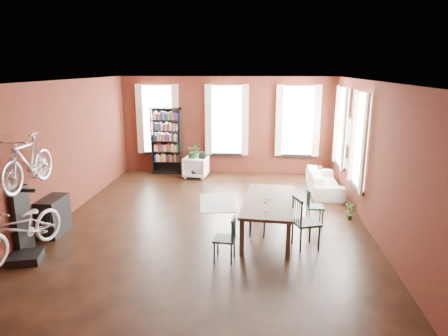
# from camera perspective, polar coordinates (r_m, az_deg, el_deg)

# --- Properties ---
(room) EXTENTS (9.00, 9.04, 3.22)m
(room) POSITION_cam_1_polar(r_m,az_deg,el_deg) (9.31, 0.03, 5.90)
(room) COLOR black
(room) RESTS_ON ground
(dining_table) EXTENTS (1.22, 2.35, 0.77)m
(dining_table) POSITION_cam_1_polar(r_m,az_deg,el_deg) (8.59, 6.37, -7.01)
(dining_table) COLOR #4E3D2E
(dining_table) RESTS_ON ground
(dining_chair_a) EXTENTS (0.43, 0.43, 0.85)m
(dining_chair_a) POSITION_cam_1_polar(r_m,az_deg,el_deg) (7.45, 0.05, -10.05)
(dining_chair_a) COLOR #193834
(dining_chair_a) RESTS_ON ground
(dining_chair_b) EXTENTS (0.38, 0.38, 0.79)m
(dining_chair_b) POSITION_cam_1_polar(r_m,az_deg,el_deg) (8.54, 4.81, -7.04)
(dining_chair_b) COLOR black
(dining_chair_b) RESTS_ON ground
(dining_chair_c) EXTENTS (0.61, 0.61, 1.04)m
(dining_chair_c) POSITION_cam_1_polar(r_m,az_deg,el_deg) (8.08, 11.66, -7.62)
(dining_chair_c) COLOR black
(dining_chair_c) RESTS_ON ground
(dining_chair_d) EXTENTS (0.39, 0.39, 0.82)m
(dining_chair_d) POSITION_cam_1_polar(r_m,az_deg,el_deg) (9.33, 12.88, -5.41)
(dining_chair_d) COLOR #173331
(dining_chair_d) RESTS_ON ground
(bookshelf) EXTENTS (1.00, 0.32, 2.20)m
(bookshelf) POSITION_cam_1_polar(r_m,az_deg,el_deg) (13.43, -8.21, 3.85)
(bookshelf) COLOR black
(bookshelf) RESTS_ON ground
(white_armchair) EXTENTS (0.79, 0.75, 0.75)m
(white_armchair) POSITION_cam_1_polar(r_m,az_deg,el_deg) (12.95, -4.04, 0.29)
(white_armchair) COLOR silver
(white_armchair) RESTS_ON ground
(cream_sofa) EXTENTS (0.61, 2.08, 0.81)m
(cream_sofa) POSITION_cam_1_polar(r_m,az_deg,el_deg) (11.73, 14.16, -1.42)
(cream_sofa) COLOR beige
(cream_sofa) RESTS_ON ground
(striped_rug) EXTENTS (1.15, 1.61, 0.01)m
(striped_rug) POSITION_cam_1_polar(r_m,az_deg,el_deg) (10.56, -0.90, -5.01)
(striped_rug) COLOR black
(striped_rug) RESTS_ON ground
(bike_trainer) EXTENTS (0.65, 0.65, 0.15)m
(bike_trainer) POSITION_cam_1_polar(r_m,az_deg,el_deg) (8.37, -26.43, -11.39)
(bike_trainer) COLOR black
(bike_trainer) RESTS_ON ground
(bike_wall_rack) EXTENTS (0.16, 0.60, 1.30)m
(bike_wall_rack) POSITION_cam_1_polar(r_m,az_deg,el_deg) (8.58, -26.80, -6.67)
(bike_wall_rack) COLOR black
(bike_wall_rack) RESTS_ON ground
(console_table) EXTENTS (0.40, 0.80, 0.80)m
(console_table) POSITION_cam_1_polar(r_m,az_deg,el_deg) (9.33, -23.14, -6.29)
(console_table) COLOR black
(console_table) RESTS_ON ground
(plant_stand) EXTENTS (0.40, 0.40, 0.61)m
(plant_stand) POSITION_cam_1_polar(r_m,az_deg,el_deg) (12.86, -4.10, -0.11)
(plant_stand) COLOR black
(plant_stand) RESTS_ON ground
(plant_by_sofa) EXTENTS (0.48, 0.65, 0.26)m
(plant_by_sofa) POSITION_cam_1_polar(r_m,az_deg,el_deg) (12.75, 13.10, -1.41)
(plant_by_sofa) COLOR #316126
(plant_by_sofa) RESTS_ON ground
(plant_small) EXTENTS (0.28, 0.44, 0.15)m
(plant_small) POSITION_cam_1_polar(r_m,az_deg,el_deg) (9.91, 17.50, -6.59)
(plant_small) COLOR #2C5321
(plant_small) RESTS_ON ground
(bicycle_floor) EXTENTS (0.89, 1.14, 1.91)m
(bicycle_floor) POSITION_cam_1_polar(r_m,az_deg,el_deg) (8.00, -27.29, -4.68)
(bicycle_floor) COLOR beige
(bicycle_floor) RESTS_ON bike_trainer
(bicycle_hung) EXTENTS (0.47, 1.00, 1.66)m
(bicycle_hung) POSITION_cam_1_polar(r_m,az_deg,el_deg) (8.08, -26.46, 3.08)
(bicycle_hung) COLOR #A5A8AD
(bicycle_hung) RESTS_ON bike_wall_rack
(plant_on_stand) EXTENTS (0.55, 0.60, 0.43)m
(plant_on_stand) POSITION_cam_1_polar(r_m,az_deg,el_deg) (12.72, -4.14, 2.14)
(plant_on_stand) COLOR #2A4E1F
(plant_on_stand) RESTS_ON plant_stand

